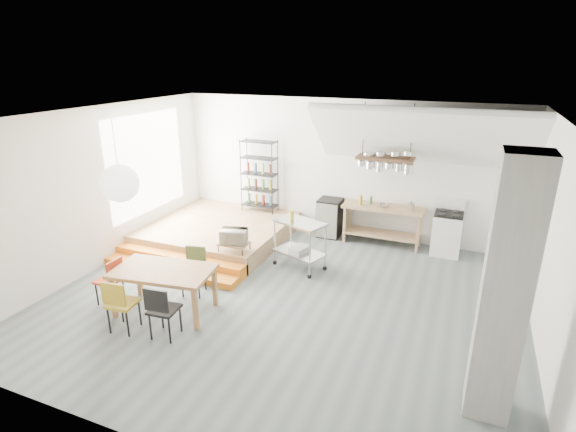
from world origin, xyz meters
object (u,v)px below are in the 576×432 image
at_px(rolling_cart, 300,238).
at_px(mini_fridge, 330,218).
at_px(stove, 447,233).
at_px(dining_table, 163,274).

height_order(rolling_cart, mini_fridge, rolling_cart).
bearing_deg(rolling_cart, stove, 54.73).
xyz_separation_m(stove, mini_fridge, (-2.66, 0.04, -0.03)).
bearing_deg(stove, dining_table, -134.52).
distance_m(stove, rolling_cart, 3.28).
relative_size(rolling_cart, mini_fridge, 1.25).
relative_size(stove, mini_fridge, 1.29).
distance_m(dining_table, mini_fridge, 4.59).
bearing_deg(dining_table, stove, 37.29).
bearing_deg(dining_table, mini_fridge, 62.15).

